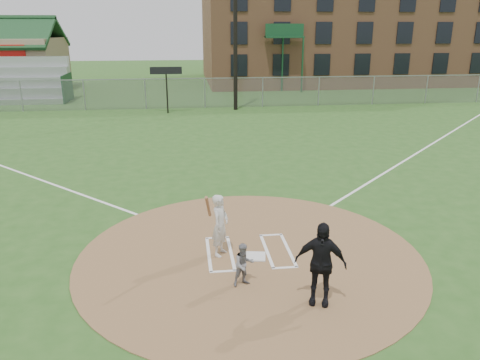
{
  "coord_description": "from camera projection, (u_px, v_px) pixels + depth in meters",
  "views": [
    {
      "loc": [
        -1.48,
        -10.23,
        5.37
      ],
      "look_at": [
        0.0,
        2.0,
        1.3
      ],
      "focal_mm": 35.0,
      "sensor_mm": 36.0,
      "label": 1
    }
  ],
  "objects": [
    {
      "name": "batter_at_plate",
      "position": [
        220.0,
        225.0,
        11.27
      ],
      "size": [
        0.69,
        1.04,
        1.78
      ],
      "color": "silver",
      "rests_on": "dirt_circle"
    },
    {
      "name": "outfield_fence",
      "position": [
        205.0,
        93.0,
        31.92
      ],
      "size": [
        56.08,
        0.08,
        2.03
      ],
      "color": "slate",
      "rests_on": "ground"
    },
    {
      "name": "home_plate",
      "position": [
        256.0,
        256.0,
        11.37
      ],
      "size": [
        0.55,
        0.55,
        0.03
      ],
      "primitive_type": "cube",
      "rotation": [
        0.0,
        0.0,
        -0.17
      ],
      "color": "silver",
      "rests_on": "dirt_circle"
    },
    {
      "name": "umpire",
      "position": [
        320.0,
        263.0,
        9.25
      ],
      "size": [
        1.11,
        0.76,
        1.75
      ],
      "primitive_type": "imported",
      "rotation": [
        0.0,
        0.0,
        -0.36
      ],
      "color": "black",
      "rests_on": "dirt_circle"
    },
    {
      "name": "ground",
      "position": [
        250.0,
        255.0,
        11.5
      ],
      "size": [
        140.0,
        140.0,
        0.0
      ],
      "primitive_type": "plane",
      "color": "#29521C",
      "rests_on": "ground"
    },
    {
      "name": "catcher",
      "position": [
        244.0,
        265.0,
        10.02
      ],
      "size": [
        0.56,
        0.49,
        0.97
      ],
      "primitive_type": "imported",
      "rotation": [
        0.0,
        0.0,
        0.29
      ],
      "color": "slate",
      "rests_on": "dirt_circle"
    },
    {
      "name": "light_pole",
      "position": [
        235.0,
        5.0,
        29.45
      ],
      "size": [
        1.2,
        0.3,
        12.22
      ],
      "color": "black",
      "rests_on": "ground"
    },
    {
      "name": "batters_boxes",
      "position": [
        249.0,
        252.0,
        11.63
      ],
      "size": [
        2.08,
        1.88,
        0.01
      ],
      "color": "white",
      "rests_on": "dirt_circle"
    },
    {
      "name": "brick_warehouse",
      "position": [
        355.0,
        4.0,
        46.76
      ],
      "size": [
        30.0,
        17.17,
        15.0
      ],
      "color": "#A46946",
      "rests_on": "ground"
    },
    {
      "name": "bleachers",
      "position": [
        24.0,
        80.0,
        34.21
      ],
      "size": [
        6.08,
        3.2,
        3.2
      ],
      "color": "#B7BABF",
      "rests_on": "ground"
    },
    {
      "name": "dirt_circle",
      "position": [
        250.0,
        255.0,
        11.49
      ],
      "size": [
        8.4,
        8.4,
        0.02
      ],
      "primitive_type": "cylinder",
      "color": "olive",
      "rests_on": "ground"
    },
    {
      "name": "scoreboard_sign",
      "position": [
        166.0,
        76.0,
        29.51
      ],
      "size": [
        2.0,
        0.1,
        2.93
      ],
      "color": "black",
      "rests_on": "ground"
    },
    {
      "name": "foul_line_first",
      "position": [
        420.0,
        151.0,
        21.01
      ],
      "size": [
        17.04,
        17.04,
        0.01
      ],
      "primitive_type": "cube",
      "rotation": [
        0.0,
        0.0,
        -0.79
      ],
      "color": "white",
      "rests_on": "ground"
    }
  ]
}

